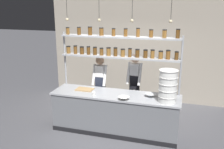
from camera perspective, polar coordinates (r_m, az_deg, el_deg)
ground_plane at (r=6.02m, az=0.71°, el=-12.71°), size 40.00×40.00×0.00m
back_wall at (r=7.62m, az=5.48°, el=6.10°), size 5.32×0.12×3.20m
prep_counter at (r=5.82m, az=0.72°, el=-8.74°), size 2.92×0.76×0.92m
spice_shelf_unit at (r=5.70m, az=1.67°, el=5.77°), size 2.80×0.28×2.38m
chef_left at (r=6.30m, az=-2.71°, el=-2.08°), size 0.36×0.29×1.64m
chef_center at (r=6.26m, az=5.17°, el=-1.78°), size 0.38×0.31×1.71m
container_stack at (r=5.20m, az=12.67°, el=-2.65°), size 0.38×0.38×0.68m
cutting_board at (r=5.94m, az=-6.27°, el=-3.39°), size 0.40×0.26×0.02m
prep_bowl_near_left at (r=5.54m, az=8.77°, el=-4.70°), size 0.25×0.25×0.07m
prep_bowl_center_front at (r=5.31m, az=2.71°, el=-5.45°), size 0.24×0.24×0.07m
serving_cup_front at (r=5.55m, az=-4.18°, el=-4.41°), size 0.07×0.07×0.08m
serving_cup_by_board at (r=5.66m, az=11.27°, el=-4.14°), size 0.07×0.07×0.11m
pendant_light_row at (r=5.30m, az=0.82°, el=12.58°), size 2.30×0.07×0.64m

